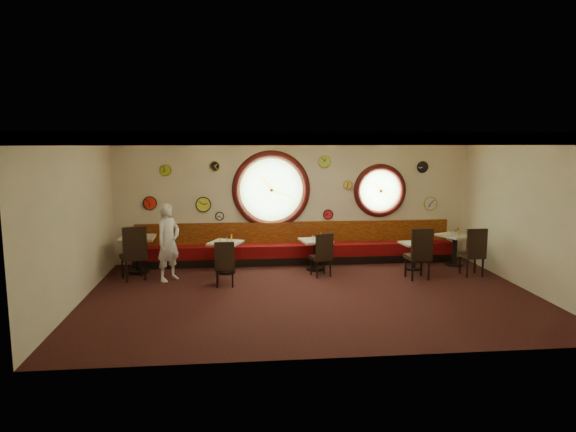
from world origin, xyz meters
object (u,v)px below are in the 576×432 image
object	(u,v)px
table_e	(455,246)
condiment_e_bottle	(458,231)
chair_e	(474,249)
condiment_c_bottle	(321,236)
chair_d	(420,250)
condiment_d_bottle	(417,239)
condiment_b_bottle	(232,238)
condiment_a_bottle	(144,233)
chair_c	(323,252)
condiment_a_pepper	(137,235)
table_c	(316,251)
condiment_d_pepper	(416,241)
condiment_b_salt	(220,240)
table_a	(138,250)
table_d	(414,253)
chair_a	(134,250)
waiter	(168,242)
condiment_b_pepper	(227,239)
condiment_e_pepper	(456,232)
condiment_e_salt	(451,232)
condiment_a_salt	(137,234)
condiment_d_salt	(412,240)
condiment_c_salt	(313,237)
chair_b	(225,261)
table_b	(226,253)
condiment_c_pepper	(316,238)

from	to	relation	value
table_e	condiment_e_bottle	bearing A→B (deg)	25.76
chair_e	condiment_c_bottle	distance (m)	3.52
chair_d	condiment_d_bottle	distance (m)	1.01
condiment_c_bottle	chair_d	bearing A→B (deg)	-31.07
condiment_b_bottle	condiment_a_bottle	bearing A→B (deg)	174.56
chair_c	condiment_d_bottle	size ratio (longest dim) A/B	4.39
condiment_a_pepper	condiment_a_bottle	bearing A→B (deg)	6.97
table_c	condiment_d_pepper	distance (m)	2.41
condiment_c_bottle	condiment_b_salt	bearing A→B (deg)	-175.20
table_a	chair_d	size ratio (longest dim) A/B	1.18
condiment_b_bottle	condiment_b_salt	bearing A→B (deg)	-160.96
condiment_d_pepper	condiment_d_bottle	size ratio (longest dim) A/B	0.64
table_a	table_c	bearing A→B (deg)	-2.34
condiment_c_bottle	condiment_e_bottle	xyz separation A→B (m)	(3.46, 0.05, 0.04)
condiment_b_salt	table_d	bearing A→B (deg)	-1.46
condiment_a_pepper	condiment_d_bottle	bearing A→B (deg)	-2.71
chair_d	chair_c	bearing A→B (deg)	163.43
condiment_c_bottle	condiment_d_bottle	bearing A→B (deg)	-6.21
condiment_a_bottle	table_a	bearing A→B (deg)	-166.76
chair_a	waiter	world-z (taller)	waiter
condiment_c_bottle	condiment_d_bottle	xyz separation A→B (m)	(2.30, -0.25, -0.09)
condiment_b_pepper	condiment_c_bottle	world-z (taller)	condiment_c_bottle
chair_d	condiment_e_pepper	size ratio (longest dim) A/B	6.46
table_a	condiment_a_pepper	bearing A→B (deg)	137.36
table_e	chair_d	distance (m)	1.83
condiment_e_bottle	table_c	bearing A→B (deg)	-177.26
condiment_b_pepper	chair_a	bearing A→B (deg)	-167.92
condiment_c_bottle	condiment_e_bottle	bearing A→B (deg)	0.84
condiment_e_salt	chair_d	bearing A→B (deg)	-134.97
chair_c	waiter	world-z (taller)	waiter
condiment_d_pepper	waiter	distance (m)	5.77
condiment_a_salt	table_d	bearing A→B (deg)	-3.82
condiment_d_salt	condiment_c_salt	bearing A→B (deg)	176.59
chair_b	chair_a	bearing A→B (deg)	159.95
condiment_b_salt	condiment_a_bottle	distance (m)	1.80
chair_a	condiment_b_bottle	distance (m)	2.21
table_c	condiment_a_bottle	world-z (taller)	condiment_a_bottle
table_e	chair_b	xyz separation A→B (m)	(-5.65, -1.35, 0.07)
chair_c	condiment_a_pepper	bearing A→B (deg)	153.14
condiment_a_salt	waiter	xyz separation A→B (m)	(0.83, -0.80, -0.04)
chair_d	chair_e	world-z (taller)	chair_d
chair_a	condiment_b_salt	world-z (taller)	chair_a
table_d	condiment_b_bottle	size ratio (longest dim) A/B	4.35
condiment_e_salt	table_a	bearing A→B (deg)	179.96
chair_a	condiment_b_salt	size ratio (longest dim) A/B	7.98
chair_d	condiment_a_pepper	xyz separation A→B (m)	(-6.36, 1.28, 0.24)
condiment_a_salt	condiment_d_pepper	size ratio (longest dim) A/B	1.02
condiment_a_bottle	condiment_e_bottle	bearing A→B (deg)	-0.25
condiment_a_pepper	chair_d	bearing A→B (deg)	-11.38
table_b	condiment_c_pepper	size ratio (longest dim) A/B	9.67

